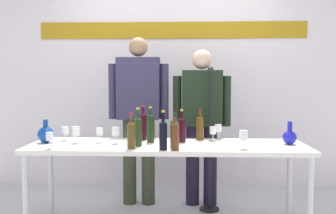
# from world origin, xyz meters

# --- Properties ---
(back_wall) EXTENTS (4.64, 0.11, 3.00)m
(back_wall) POSITION_xyz_m (0.00, 1.46, 1.50)
(back_wall) COLOR silver
(back_wall) RESTS_ON ground
(display_table) EXTENTS (2.42, 0.70, 0.76)m
(display_table) POSITION_xyz_m (0.00, 0.00, 0.70)
(display_table) COLOR silver
(display_table) RESTS_ON ground
(decanter_blue_left) EXTENTS (0.15, 0.15, 0.21)m
(decanter_blue_left) POSITION_xyz_m (-1.09, 0.03, 0.84)
(decanter_blue_left) COLOR #113B97
(decanter_blue_left) RESTS_ON display_table
(decanter_blue_right) EXTENTS (0.12, 0.12, 0.20)m
(decanter_blue_right) POSITION_xyz_m (1.07, 0.03, 0.83)
(decanter_blue_right) COLOR #1A1EBE
(decanter_blue_right) RESTS_ON display_table
(presenter_left) EXTENTS (0.63, 0.22, 1.76)m
(presenter_left) POSITION_xyz_m (-0.33, 0.69, 1.02)
(presenter_left) COLOR #333C26
(presenter_left) RESTS_ON ground
(presenter_right) EXTENTS (0.60, 0.22, 1.63)m
(presenter_right) POSITION_xyz_m (0.33, 0.69, 0.93)
(presenter_right) COLOR black
(presenter_right) RESTS_ON ground
(wine_bottle_0) EXTENTS (0.07, 0.07, 0.30)m
(wine_bottle_0) POSITION_xyz_m (-0.29, -0.23, 0.88)
(wine_bottle_0) COLOR #4A3715
(wine_bottle_0) RESTS_ON display_table
(wine_bottle_1) EXTENTS (0.07, 0.07, 0.31)m
(wine_bottle_1) POSITION_xyz_m (0.06, -0.10, 0.89)
(wine_bottle_1) COLOR #174025
(wine_bottle_1) RESTS_ON display_table
(wine_bottle_2) EXTENTS (0.07, 0.07, 0.32)m
(wine_bottle_2) POSITION_xyz_m (-0.15, 0.09, 0.90)
(wine_bottle_2) COLOR black
(wine_bottle_2) RESTS_ON display_table
(wine_bottle_3) EXTENTS (0.07, 0.07, 0.30)m
(wine_bottle_3) POSITION_xyz_m (0.30, 0.26, 0.89)
(wine_bottle_3) COLOR #533610
(wine_bottle_3) RESTS_ON display_table
(wine_bottle_4) EXTENTS (0.06, 0.06, 0.32)m
(wine_bottle_4) POSITION_xyz_m (-0.02, -0.27, 0.89)
(wine_bottle_4) COLOR black
(wine_bottle_4) RESTS_ON display_table
(wine_bottle_5) EXTENTS (0.07, 0.07, 0.33)m
(wine_bottle_5) POSITION_xyz_m (-0.25, -0.10, 0.90)
(wine_bottle_5) COLOR #20371A
(wine_bottle_5) RESTS_ON display_table
(wine_bottle_6) EXTENTS (0.07, 0.07, 0.29)m
(wine_bottle_6) POSITION_xyz_m (0.07, -0.28, 0.89)
(wine_bottle_6) COLOR #562C14
(wine_bottle_6) RESTS_ON display_table
(wine_bottle_7) EXTENTS (0.07, 0.07, 0.32)m
(wine_bottle_7) POSITION_xyz_m (-0.24, 0.24, 0.90)
(wine_bottle_7) COLOR black
(wine_bottle_7) RESTS_ON display_table
(wine_bottle_8) EXTENTS (0.08, 0.08, 0.30)m
(wine_bottle_8) POSITION_xyz_m (0.12, 0.12, 0.88)
(wine_bottle_8) COLOR black
(wine_bottle_8) RESTS_ON display_table
(wine_glass_left_0) EXTENTS (0.06, 0.06, 0.13)m
(wine_glass_left_0) POSITION_xyz_m (-0.61, 0.07, 0.86)
(wine_glass_left_0) COLOR white
(wine_glass_left_0) RESTS_ON display_table
(wine_glass_left_1) EXTENTS (0.07, 0.07, 0.15)m
(wine_glass_left_1) POSITION_xyz_m (-0.46, 0.01, 0.87)
(wine_glass_left_1) COLOR white
(wine_glass_left_1) RESTS_ON display_table
(wine_glass_left_2) EXTENTS (0.07, 0.07, 0.15)m
(wine_glass_left_2) POSITION_xyz_m (-0.81, 0.02, 0.86)
(wine_glass_left_2) COLOR white
(wine_glass_left_2) RESTS_ON display_table
(wine_glass_left_3) EXTENTS (0.07, 0.07, 0.13)m
(wine_glass_left_3) POSITION_xyz_m (-0.96, 0.16, 0.85)
(wine_glass_left_3) COLOR white
(wine_glass_left_3) RESTS_ON display_table
(wine_glass_left_4) EXTENTS (0.06, 0.06, 0.14)m
(wine_glass_left_4) POSITION_xyz_m (-0.95, -0.27, 0.86)
(wine_glass_left_4) COLOR white
(wine_glass_left_4) RESTS_ON display_table
(wine_glass_right_0) EXTENTS (0.07, 0.07, 0.14)m
(wine_glass_right_0) POSITION_xyz_m (0.47, 0.29, 0.86)
(wine_glass_right_0) COLOR white
(wine_glass_right_0) RESTS_ON display_table
(wine_glass_right_1) EXTENTS (0.07, 0.07, 0.15)m
(wine_glass_right_1) POSITION_xyz_m (0.63, -0.22, 0.87)
(wine_glass_right_1) COLOR white
(wine_glass_right_1) RESTS_ON display_table
(wine_glass_right_2) EXTENTS (0.06, 0.06, 0.13)m
(wine_glass_right_2) POSITION_xyz_m (0.41, 0.19, 0.86)
(wine_glass_right_2) COLOR white
(wine_glass_right_2) RESTS_ON display_table
(microphone_stand) EXTENTS (0.20, 0.20, 1.46)m
(microphone_stand) POSITION_xyz_m (0.41, 0.51, 0.48)
(microphone_stand) COLOR black
(microphone_stand) RESTS_ON ground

